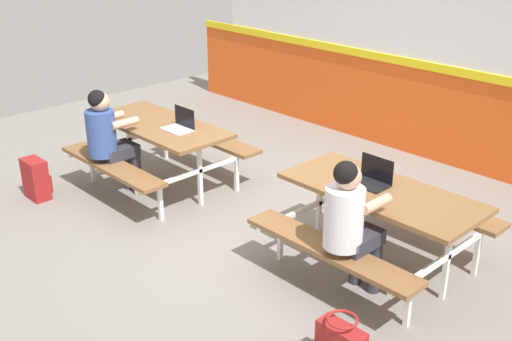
% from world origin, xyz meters
% --- Properties ---
extents(ground_plane, '(10.00, 10.00, 0.02)m').
position_xyz_m(ground_plane, '(0.00, 0.00, -0.01)').
color(ground_plane, gray).
extents(accent_backdrop, '(8.00, 0.14, 2.60)m').
position_xyz_m(accent_backdrop, '(0.00, 2.76, 1.25)').
color(accent_backdrop, '#E55119').
rests_on(accent_backdrop, ground).
extents(picnic_table_left, '(1.67, 1.55, 0.74)m').
position_xyz_m(picnic_table_left, '(-1.33, -0.16, 0.57)').
color(picnic_table_left, brown).
rests_on(picnic_table_left, ground).
extents(picnic_table_right, '(1.67, 1.55, 0.74)m').
position_xyz_m(picnic_table_right, '(1.33, 0.16, 0.57)').
color(picnic_table_right, brown).
rests_on(picnic_table_right, ground).
extents(student_nearer, '(0.36, 0.53, 1.21)m').
position_xyz_m(student_nearer, '(-1.47, -0.72, 0.71)').
color(student_nearer, '#2D2D38').
rests_on(student_nearer, ground).
extents(student_further, '(0.36, 0.53, 1.21)m').
position_xyz_m(student_further, '(1.45, -0.39, 0.71)').
color(student_further, '#2D2D38').
rests_on(student_further, ground).
extents(laptop_silver, '(0.32, 0.22, 0.22)m').
position_xyz_m(laptop_silver, '(-1.03, -0.12, 0.79)').
color(laptop_silver, silver).
rests_on(laptop_silver, picnic_table_left).
extents(laptop_dark, '(0.32, 0.22, 0.22)m').
position_xyz_m(laptop_dark, '(1.20, 0.20, 0.79)').
color(laptop_dark, black).
rests_on(laptop_dark, picnic_table_right).
extents(backpack_dark, '(0.30, 0.22, 0.44)m').
position_xyz_m(backpack_dark, '(-2.02, -1.31, 0.22)').
color(backpack_dark, maroon).
rests_on(backpack_dark, ground).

